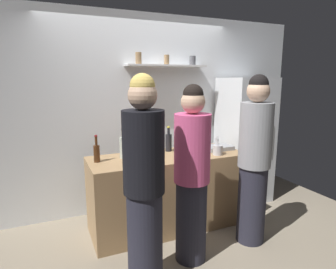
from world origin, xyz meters
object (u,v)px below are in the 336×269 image
Objects in this scene: wine_bottle_amber_glass at (97,152)px; wine_bottle_pale_glass at (123,147)px; utensil_holder at (218,150)px; refrigerator at (244,140)px; person_pink_top at (192,177)px; wine_bottle_green_glass at (180,143)px; baking_pan at (218,148)px; water_bottle_plastic at (142,147)px; person_blonde at (144,186)px; person_grey_hoodie at (254,161)px; wine_bottle_dark_glass at (169,142)px.

wine_bottle_pale_glass reaches higher than wine_bottle_amber_glass.
wine_bottle_pale_glass reaches higher than utensil_holder.
wine_bottle_pale_glass is at bearing -172.91° from refrigerator.
person_pink_top is at bearing -141.00° from utensil_holder.
wine_bottle_green_glass is at bearing -167.85° from refrigerator.
baking_pan is 0.20× the size of person_pink_top.
wine_bottle_pale_glass is 0.93m from person_pink_top.
baking_pan is 0.97m from water_bottle_plastic.
person_blonde is at bearing 59.67° from person_pink_top.
wine_bottle_pale_glass is at bearing 37.38° from person_grey_hoodie.
person_pink_top is at bearing 72.16° from person_grey_hoodie.
refrigerator reaches higher than wine_bottle_dark_glass.
wine_bottle_amber_glass is at bearing -171.23° from water_bottle_plastic.
person_blonde reaches higher than wine_bottle_amber_glass.
baking_pan is at bearing 55.61° from utensil_holder.
wine_bottle_pale_glass is at bearing 7.68° from wine_bottle_amber_glass.
utensil_holder is 0.12× the size of person_grey_hoodie.
wine_bottle_pale_glass reaches higher than baking_pan.
person_blonde reaches higher than utensil_holder.
wine_bottle_dark_glass reaches higher than baking_pan.
wine_bottle_green_glass is at bearing 171.52° from baking_pan.
water_bottle_plastic is (-0.46, 0.06, -0.02)m from wine_bottle_green_glass.
wine_bottle_green_glass is 0.16× the size of person_blonde.
person_blonde reaches higher than wine_bottle_dark_glass.
baking_pan is at bearing -2.07° from wine_bottle_amber_glass.
wine_bottle_dark_glass is (-1.27, -0.15, 0.11)m from refrigerator.
refrigerator is 8.40× the size of water_bottle_plastic.
wine_bottle_amber_glass is 0.16× the size of person_grey_hoodie.
refrigerator is 6.08× the size of wine_bottle_green_glass.
utensil_holder is 0.12× the size of person_blonde.
person_blonde is at bearing -129.51° from wine_bottle_green_glass.
wine_bottle_dark_glass is at bearing 7.93° from wine_bottle_amber_glass.
wine_bottle_amber_glass is 1.39× the size of water_bottle_plastic.
baking_pan is 0.64m from wine_bottle_dark_glass.
wine_bottle_amber_glass is 0.95× the size of wine_bottle_dark_glass.
baking_pan is 1.55m from person_blonde.
wine_bottle_pale_glass is 0.25m from water_bottle_plastic.
wine_bottle_pale_glass is (-0.70, 0.02, 0.02)m from wine_bottle_green_glass.
wine_bottle_amber_glass is at bearing -172.83° from refrigerator.
wine_bottle_amber_glass is at bearing -172.32° from wine_bottle_pale_glass.
person_pink_top is at bearing 32.54° from person_blonde.
wine_bottle_dark_glass is 1.46× the size of water_bottle_plastic.
refrigerator is 2.19m from wine_bottle_amber_glass.
person_grey_hoodie reaches higher than wine_bottle_amber_glass.
wine_bottle_dark_glass is at bearing -57.25° from person_pink_top.
wine_bottle_pale_glass is 0.97m from person_blonde.
refrigerator is 5.27× the size of wine_bottle_pale_glass.
refrigerator is at bearing -53.75° from person_grey_hoodie.
wine_bottle_dark_glass is 0.36m from water_bottle_plastic.
utensil_holder is at bearing -16.27° from wine_bottle_pale_glass.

